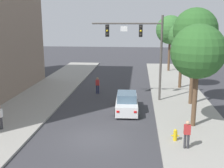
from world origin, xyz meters
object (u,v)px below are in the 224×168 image
object	(u,v)px
street_tree_third	(182,37)
street_tree_farthest	(170,30)
street_tree_nearest	(198,52)
pedestrian_sidewalk_right_walker	(187,133)
traffic_signal_mast	(142,42)
car_lead_white	(127,103)
street_tree_second	(195,30)
fire_hydrant	(175,135)
pedestrian_sidewalk_left_walker	(0,116)
pedestrian_crossing_road	(98,85)

from	to	relation	value
street_tree_third	street_tree_farthest	distance (m)	10.21
street_tree_nearest	pedestrian_sidewalk_right_walker	bearing A→B (deg)	-106.11
traffic_signal_mast	street_tree_nearest	distance (m)	7.07
car_lead_white	street_tree_second	xyz separation A→B (m)	(5.44, 2.23, 5.68)
traffic_signal_mast	street_tree_farthest	bearing A→B (deg)	75.00
car_lead_white	fire_hydrant	size ratio (longest dim) A/B	5.97
traffic_signal_mast	pedestrian_sidewalk_left_walker	bearing A→B (deg)	-139.21
traffic_signal_mast	street_tree_third	world-z (taller)	traffic_signal_mast
car_lead_white	fire_hydrant	xyz separation A→B (m)	(3.18, -5.53, -0.22)
traffic_signal_mast	pedestrian_sidewalk_right_walker	xyz separation A→B (m)	(2.57, -9.63, -4.26)
pedestrian_sidewalk_left_walker	street_tree_second	size ratio (longest dim) A/B	0.20
pedestrian_sidewalk_right_walker	street_tree_farthest	bearing A→B (deg)	86.53
car_lead_white	pedestrian_sidewalk_right_walker	xyz separation A→B (m)	(3.67, -6.52, 0.34)
street_tree_second	street_tree_farthest	bearing A→B (deg)	90.92
fire_hydrant	street_tree_third	xyz separation A→B (m)	(2.17, 13.64, 5.06)
traffic_signal_mast	street_tree_second	bearing A→B (deg)	-11.56
pedestrian_sidewalk_left_walker	fire_hydrant	distance (m)	11.37
street_tree_farthest	street_tree_third	bearing A→B (deg)	-89.10
pedestrian_sidewalk_left_walker	traffic_signal_mast	bearing A→B (deg)	40.79
pedestrian_crossing_road	street_tree_third	xyz separation A→B (m)	(8.52, 2.78, 4.66)
street_tree_nearest	street_tree_third	bearing A→B (deg)	86.68
street_tree_second	pedestrian_sidewalk_left_walker	bearing A→B (deg)	-152.40
car_lead_white	pedestrian_crossing_road	distance (m)	6.22
pedestrian_sidewalk_left_walker	street_tree_nearest	size ratio (longest dim) A/B	0.24
fire_hydrant	street_tree_second	xyz separation A→B (m)	(2.26, 7.76, 5.90)
traffic_signal_mast	street_tree_third	size ratio (longest dim) A/B	1.08
traffic_signal_mast	street_tree_farthest	size ratio (longest dim) A/B	0.97
pedestrian_crossing_road	pedestrian_sidewalk_right_walker	distance (m)	13.70
pedestrian_crossing_road	street_tree_nearest	size ratio (longest dim) A/B	0.24
car_lead_white	street_tree_second	world-z (taller)	street_tree_second
pedestrian_sidewalk_left_walker	street_tree_third	size ratio (longest dim) A/B	0.24
street_tree_second	street_tree_nearest	bearing A→B (deg)	-98.11
traffic_signal_mast	pedestrian_crossing_road	xyz separation A→B (m)	(-4.29, 2.22, -4.41)
fire_hydrant	street_tree_nearest	xyz separation A→B (m)	(1.52, 2.56, 4.72)
fire_hydrant	street_tree_nearest	distance (m)	5.58
car_lead_white	pedestrian_sidewalk_left_walker	xyz separation A→B (m)	(-8.16, -4.88, 0.34)
street_tree_nearest	street_tree_farthest	world-z (taller)	street_tree_farthest
pedestrian_sidewalk_left_walker	car_lead_white	bearing A→B (deg)	30.88
car_lead_white	street_tree_second	bearing A→B (deg)	22.29
street_tree_nearest	street_tree_third	size ratio (longest dim) A/B	0.99
street_tree_farthest	traffic_signal_mast	bearing A→B (deg)	-105.00
street_tree_nearest	street_tree_third	distance (m)	11.11
traffic_signal_mast	street_tree_farthest	world-z (taller)	street_tree_farthest
pedestrian_sidewalk_left_walker	fire_hydrant	world-z (taller)	pedestrian_sidewalk_left_walker
pedestrian_sidewalk_left_walker	street_tree_third	bearing A→B (deg)	43.90
traffic_signal_mast	fire_hydrant	world-z (taller)	traffic_signal_mast
pedestrian_crossing_road	street_tree_nearest	xyz separation A→B (m)	(7.88, -8.31, 4.31)
pedestrian_sidewalk_left_walker	pedestrian_crossing_road	xyz separation A→B (m)	(4.98, 10.22, -0.15)
traffic_signal_mast	street_tree_farthest	distance (m)	15.75
car_lead_white	street_tree_farthest	bearing A→B (deg)	74.21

